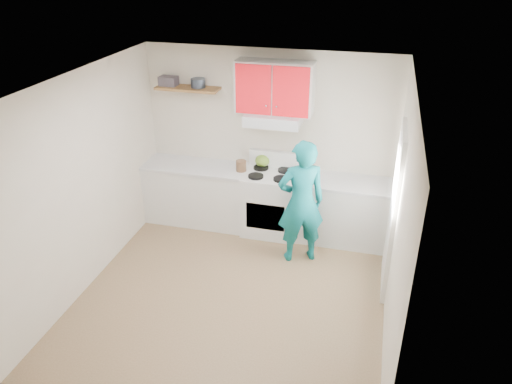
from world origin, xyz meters
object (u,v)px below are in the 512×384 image
(person, at_px, (301,202))
(tin, at_px, (198,83))
(crock, at_px, (241,167))
(kettle, at_px, (262,161))
(stove, at_px, (270,203))

(person, bearing_deg, tin, -49.82)
(tin, relative_size, crock, 1.15)
(tin, distance_m, kettle, 1.43)
(crock, xyz_separation_m, person, (0.98, -0.60, -0.14))
(stove, bearing_deg, person, -48.04)
(stove, relative_size, crock, 5.20)
(tin, xyz_separation_m, crock, (0.66, -0.20, -1.11))
(kettle, relative_size, crock, 1.20)
(kettle, bearing_deg, person, -33.14)
(tin, distance_m, person, 2.21)
(kettle, height_order, person, person)
(stove, xyz_separation_m, crock, (-0.44, 0.00, 0.53))
(tin, distance_m, crock, 1.31)
(stove, distance_m, person, 0.90)
(crock, bearing_deg, kettle, 42.56)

